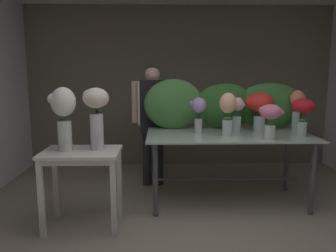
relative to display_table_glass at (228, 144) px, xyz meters
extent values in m
plane|color=gray|center=(-0.48, 0.14, -0.71)|extent=(7.14, 7.14, 0.00)
cube|color=#706656|center=(-0.48, 1.76, 0.59)|extent=(5.06, 0.12, 2.60)
cube|color=#B2C6BA|center=(0.00, 0.00, 0.11)|extent=(1.90, 0.96, 0.02)
cylinder|color=#4C4C51|center=(-0.85, -0.38, -0.31)|extent=(0.05, 0.05, 0.82)
sphere|color=#4C4C51|center=(-0.85, -0.38, -0.68)|extent=(0.07, 0.07, 0.07)
cylinder|color=#4C4C51|center=(0.85, -0.38, -0.31)|extent=(0.05, 0.05, 0.82)
sphere|color=#4C4C51|center=(0.85, -0.38, -0.68)|extent=(0.07, 0.07, 0.07)
cylinder|color=#4C4C51|center=(-0.85, 0.38, -0.31)|extent=(0.05, 0.05, 0.82)
sphere|color=#4C4C51|center=(-0.85, 0.38, -0.68)|extent=(0.07, 0.07, 0.07)
cylinder|color=#4C4C51|center=(0.85, 0.38, -0.31)|extent=(0.05, 0.05, 0.82)
sphere|color=#4C4C51|center=(0.85, 0.38, -0.68)|extent=(0.07, 0.07, 0.07)
cylinder|color=#4C4C51|center=(0.00, 0.00, -0.43)|extent=(1.70, 0.03, 0.03)
cube|color=silver|center=(-1.58, -0.60, 0.06)|extent=(0.76, 0.53, 0.03)
cube|color=silver|center=(-1.58, -0.60, 0.01)|extent=(0.70, 0.47, 0.06)
cube|color=silver|center=(-1.92, -0.82, -0.33)|extent=(0.05, 0.05, 0.76)
cube|color=silver|center=(-1.24, -0.82, -0.33)|extent=(0.05, 0.05, 0.76)
cube|color=silver|center=(-1.92, -0.37, -0.33)|extent=(0.05, 0.05, 0.76)
cube|color=silver|center=(-1.24, -0.37, -0.33)|extent=(0.05, 0.05, 0.76)
cylinder|color=#232328|center=(-0.98, 0.65, -0.29)|extent=(0.12, 0.12, 0.85)
cylinder|color=#232328|center=(-0.82, 0.65, -0.29)|extent=(0.12, 0.12, 0.85)
cube|color=silver|center=(-0.90, 0.65, 0.43)|extent=(0.38, 0.22, 0.58)
cube|color=black|center=(-0.90, 0.53, 0.39)|extent=(0.33, 0.02, 0.70)
cylinder|color=#D8AD8E|center=(-1.14, 0.65, 0.44)|extent=(0.09, 0.09, 0.55)
cylinder|color=#D8AD8E|center=(-0.66, 0.65, 0.44)|extent=(0.09, 0.09, 0.55)
sphere|color=#D8AD8E|center=(-0.90, 0.65, 0.80)|extent=(0.20, 0.20, 0.20)
ellipsoid|color=black|center=(-0.90, 0.67, 0.87)|extent=(0.15, 0.15, 0.09)
ellipsoid|color=#477F3D|center=(-0.63, 0.36, 0.44)|extent=(0.74, 0.20, 0.63)
ellipsoid|color=#2D6028|center=(0.02, 0.36, 0.41)|extent=(0.79, 0.24, 0.57)
ellipsoid|color=#387033|center=(0.58, 0.36, 0.41)|extent=(0.88, 0.28, 0.58)
cylinder|color=silver|center=(-0.04, -0.14, 0.21)|extent=(0.11, 0.11, 0.18)
cylinder|color=#9EBCB2|center=(-0.04, -0.14, 0.16)|extent=(0.10, 0.10, 0.08)
cylinder|color=#28562D|center=(-0.02, -0.14, 0.28)|extent=(0.01, 0.01, 0.29)
cylinder|color=#28562D|center=(-0.04, -0.11, 0.28)|extent=(0.01, 0.01, 0.29)
cylinder|color=#28562D|center=(-0.06, -0.14, 0.28)|extent=(0.01, 0.01, 0.29)
cylinder|color=#28562D|center=(-0.04, -0.15, 0.28)|extent=(0.01, 0.01, 0.29)
ellipsoid|color=#F4B78E|center=(-0.04, -0.14, 0.50)|extent=(0.19, 0.19, 0.23)
sphere|color=#F4B78E|center=(0.02, -0.12, 0.50)|extent=(0.06, 0.06, 0.06)
ellipsoid|color=#387033|center=(-0.05, -0.17, 0.33)|extent=(0.11, 0.06, 0.03)
cylinder|color=silver|center=(0.86, 0.18, 0.24)|extent=(0.10, 0.10, 0.24)
cylinder|color=#9EBCB2|center=(0.86, 0.18, 0.17)|extent=(0.09, 0.09, 0.10)
cylinder|color=#28562D|center=(0.88, 0.18, 0.29)|extent=(0.01, 0.01, 0.32)
cylinder|color=#28562D|center=(0.85, 0.20, 0.29)|extent=(0.01, 0.01, 0.32)
cylinder|color=#28562D|center=(0.85, 0.16, 0.29)|extent=(0.01, 0.01, 0.32)
ellipsoid|color=#EF7A60|center=(0.86, 0.18, 0.52)|extent=(0.17, 0.17, 0.20)
sphere|color=#EF7A60|center=(0.80, 0.20, 0.54)|extent=(0.06, 0.06, 0.06)
sphere|color=#EF7A60|center=(0.94, 0.19, 0.54)|extent=(0.05, 0.05, 0.05)
ellipsoid|color=#2D6028|center=(0.88, 0.18, 0.38)|extent=(0.11, 0.06, 0.03)
cylinder|color=silver|center=(0.79, -0.16, 0.20)|extent=(0.11, 0.11, 0.16)
cylinder|color=#9EBCB2|center=(0.79, -0.16, 0.16)|extent=(0.10, 0.10, 0.07)
cylinder|color=#28562D|center=(0.82, -0.15, 0.27)|extent=(0.01, 0.01, 0.28)
cylinder|color=#28562D|center=(0.78, -0.13, 0.27)|extent=(0.01, 0.01, 0.28)
cylinder|color=#28562D|center=(0.78, -0.17, 0.27)|extent=(0.01, 0.01, 0.28)
ellipsoid|color=red|center=(0.79, -0.16, 0.46)|extent=(0.25, 0.25, 0.16)
sphere|color=red|center=(0.89, -0.18, 0.45)|extent=(0.08, 0.08, 0.08)
ellipsoid|color=#477F3D|center=(0.77, -0.18, 0.31)|extent=(0.11, 0.07, 0.03)
cylinder|color=silver|center=(0.11, 0.09, 0.22)|extent=(0.10, 0.10, 0.19)
cylinder|color=#9EBCB2|center=(0.11, 0.09, 0.16)|extent=(0.09, 0.09, 0.08)
cylinder|color=#477F3D|center=(0.13, 0.10, 0.27)|extent=(0.01, 0.01, 0.28)
cylinder|color=#477F3D|center=(0.12, 0.11, 0.27)|extent=(0.01, 0.01, 0.28)
cylinder|color=#477F3D|center=(0.09, 0.10, 0.27)|extent=(0.01, 0.01, 0.28)
cylinder|color=#477F3D|center=(0.11, 0.07, 0.27)|extent=(0.01, 0.01, 0.28)
ellipsoid|color=#EFB2BC|center=(0.11, 0.09, 0.46)|extent=(0.16, 0.16, 0.16)
sphere|color=#EFB2BC|center=(0.06, 0.07, 0.45)|extent=(0.06, 0.06, 0.06)
sphere|color=#EFB2BC|center=(0.17, 0.07, 0.46)|extent=(0.06, 0.06, 0.06)
cylinder|color=silver|center=(0.40, 0.16, 0.22)|extent=(0.14, 0.14, 0.19)
cylinder|color=#9EBCB2|center=(0.40, 0.16, 0.16)|extent=(0.13, 0.13, 0.08)
cylinder|color=#2D6028|center=(0.44, 0.17, 0.27)|extent=(0.01, 0.01, 0.27)
cylinder|color=#2D6028|center=(0.40, 0.19, 0.27)|extent=(0.01, 0.01, 0.27)
cylinder|color=#2D6028|center=(0.38, 0.15, 0.27)|extent=(0.01, 0.01, 0.27)
cylinder|color=#2D6028|center=(0.39, 0.12, 0.27)|extent=(0.01, 0.01, 0.27)
ellipsoid|color=red|center=(0.40, 0.16, 0.48)|extent=(0.33, 0.33, 0.24)
sphere|color=red|center=(0.27, 0.15, 0.48)|extent=(0.11, 0.11, 0.11)
sphere|color=red|center=(0.51, 0.14, 0.45)|extent=(0.12, 0.12, 0.12)
ellipsoid|color=#2D6028|center=(0.38, 0.19, 0.33)|extent=(0.10, 0.05, 0.03)
cylinder|color=silver|center=(0.37, -0.33, 0.20)|extent=(0.11, 0.11, 0.16)
cylinder|color=#9EBCB2|center=(0.37, -0.33, 0.16)|extent=(0.10, 0.10, 0.07)
cylinder|color=#477F3D|center=(0.40, -0.33, 0.25)|extent=(0.01, 0.01, 0.24)
cylinder|color=#477F3D|center=(0.38, -0.31, 0.25)|extent=(0.01, 0.01, 0.24)
cylinder|color=#477F3D|center=(0.35, -0.34, 0.25)|extent=(0.01, 0.01, 0.24)
cylinder|color=#477F3D|center=(0.37, -0.36, 0.25)|extent=(0.01, 0.01, 0.24)
ellipsoid|color=pink|center=(0.37, -0.33, 0.42)|extent=(0.23, 0.23, 0.16)
sphere|color=pink|center=(0.29, -0.32, 0.44)|extent=(0.07, 0.07, 0.07)
sphere|color=pink|center=(0.47, -0.36, 0.41)|extent=(0.06, 0.06, 0.06)
cylinder|color=silver|center=(-0.35, 0.04, 0.21)|extent=(0.09, 0.09, 0.17)
cylinder|color=#9EBCB2|center=(-0.35, 0.04, 0.16)|extent=(0.08, 0.08, 0.07)
cylinder|color=#28562D|center=(-0.33, 0.04, 0.27)|extent=(0.01, 0.01, 0.27)
cylinder|color=#28562D|center=(-0.35, 0.06, 0.27)|extent=(0.01, 0.01, 0.27)
cylinder|color=#28562D|center=(-0.37, 0.05, 0.27)|extent=(0.01, 0.01, 0.27)
cylinder|color=#28562D|center=(-0.35, 0.02, 0.27)|extent=(0.01, 0.01, 0.27)
ellipsoid|color=#B28ED1|center=(-0.35, 0.04, 0.46)|extent=(0.17, 0.17, 0.18)
sphere|color=#B28ED1|center=(-0.43, 0.06, 0.47)|extent=(0.06, 0.06, 0.06)
cylinder|color=silver|center=(-1.73, -0.60, 0.22)|extent=(0.14, 0.14, 0.30)
cylinder|color=#9EBCB2|center=(-1.73, -0.60, 0.14)|extent=(0.12, 0.12, 0.12)
cylinder|color=#477F3D|center=(-1.71, -0.60, 0.28)|extent=(0.01, 0.01, 0.39)
cylinder|color=#477F3D|center=(-1.73, -0.56, 0.28)|extent=(0.01, 0.01, 0.39)
cylinder|color=#477F3D|center=(-1.76, -0.60, 0.28)|extent=(0.01, 0.01, 0.39)
cylinder|color=#477F3D|center=(-1.73, -0.62, 0.28)|extent=(0.01, 0.01, 0.39)
ellipsoid|color=white|center=(-1.73, -0.60, 0.55)|extent=(0.24, 0.24, 0.28)
sphere|color=white|center=(-1.81, -0.62, 0.58)|extent=(0.11, 0.11, 0.11)
sphere|color=white|center=(-1.64, -0.61, 0.58)|extent=(0.07, 0.07, 0.07)
ellipsoid|color=#2D6028|center=(-1.76, -0.59, 0.39)|extent=(0.10, 0.10, 0.03)
cylinder|color=silver|center=(-1.43, -0.54, 0.25)|extent=(0.13, 0.13, 0.36)
cylinder|color=#9EBCB2|center=(-1.43, -0.54, 0.15)|extent=(0.12, 0.12, 0.15)
cylinder|color=#2D6028|center=(-1.40, -0.54, 0.31)|extent=(0.01, 0.01, 0.44)
cylinder|color=#2D6028|center=(-1.44, -0.52, 0.31)|extent=(0.01, 0.01, 0.44)
cylinder|color=#2D6028|center=(-1.44, -0.57, 0.31)|extent=(0.01, 0.01, 0.44)
ellipsoid|color=silver|center=(-1.43, -0.54, 0.59)|extent=(0.25, 0.25, 0.20)
sphere|color=silver|center=(-1.50, -0.56, 0.62)|extent=(0.10, 0.10, 0.10)
sphere|color=silver|center=(-1.36, -0.51, 0.56)|extent=(0.11, 0.11, 0.11)
ellipsoid|color=#387033|center=(-1.41, -0.52, 0.45)|extent=(0.10, 0.09, 0.03)
camera|label=1|loc=(-0.80, -3.81, 0.84)|focal=35.65mm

